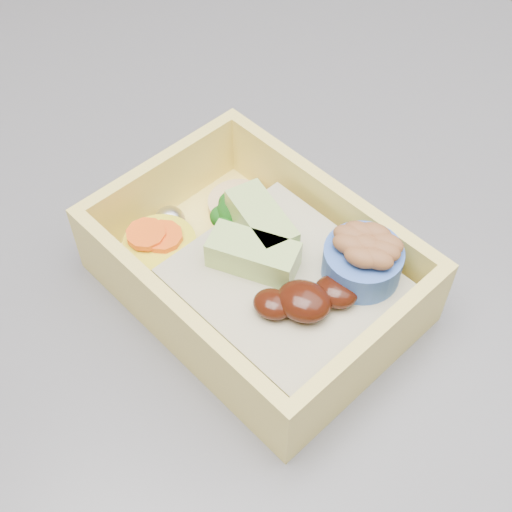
% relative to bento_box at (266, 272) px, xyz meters
% --- Properties ---
extents(bento_box, '(0.21, 0.18, 0.06)m').
position_rel_bento_box_xyz_m(bento_box, '(0.00, 0.00, 0.00)').
color(bento_box, '#FFE469').
rests_on(bento_box, island).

